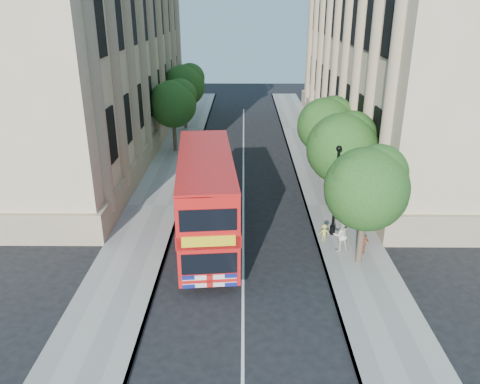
{
  "coord_description": "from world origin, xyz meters",
  "views": [
    {
      "loc": [
        0.01,
        -17.51,
        12.15
      ],
      "look_at": [
        -0.19,
        6.86,
        2.3
      ],
      "focal_mm": 35.0,
      "sensor_mm": 36.0,
      "label": 1
    }
  ],
  "objects_px": {
    "double_decker_bus": "(206,197)",
    "woman_pedestrian": "(341,235)",
    "police_constable": "(218,268)",
    "box_van": "(199,183)",
    "lamp_post": "(335,195)"
  },
  "relations": [
    {
      "from": "lamp_post",
      "to": "police_constable",
      "type": "bearing_deg",
      "value": -140.93
    },
    {
      "from": "lamp_post",
      "to": "box_van",
      "type": "height_order",
      "value": "lamp_post"
    },
    {
      "from": "box_van",
      "to": "lamp_post",
      "type": "bearing_deg",
      "value": -27.43
    },
    {
      "from": "double_decker_bus",
      "to": "woman_pedestrian",
      "type": "height_order",
      "value": "double_decker_bus"
    },
    {
      "from": "police_constable",
      "to": "woman_pedestrian",
      "type": "relative_size",
      "value": 1.02
    },
    {
      "from": "box_van",
      "to": "police_constable",
      "type": "relative_size",
      "value": 2.62
    },
    {
      "from": "police_constable",
      "to": "lamp_post",
      "type": "bearing_deg",
      "value": -133.1
    },
    {
      "from": "double_decker_bus",
      "to": "lamp_post",
      "type": "bearing_deg",
      "value": 0.83
    },
    {
      "from": "lamp_post",
      "to": "double_decker_bus",
      "type": "xyz_separation_m",
      "value": [
        -6.95,
        -0.76,
        0.16
      ]
    },
    {
      "from": "lamp_post",
      "to": "police_constable",
      "type": "distance_m",
      "value": 8.09
    },
    {
      "from": "box_van",
      "to": "woman_pedestrian",
      "type": "distance_m",
      "value": 10.51
    },
    {
      "from": "double_decker_bus",
      "to": "police_constable",
      "type": "relative_size",
      "value": 5.86
    },
    {
      "from": "double_decker_bus",
      "to": "police_constable",
      "type": "bearing_deg",
      "value": -84.77
    },
    {
      "from": "double_decker_bus",
      "to": "police_constable",
      "type": "height_order",
      "value": "double_decker_bus"
    },
    {
      "from": "double_decker_bus",
      "to": "police_constable",
      "type": "distance_m",
      "value": 4.66
    }
  ]
}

